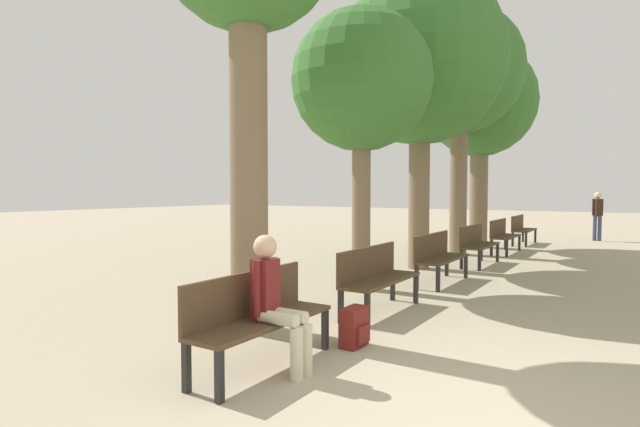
% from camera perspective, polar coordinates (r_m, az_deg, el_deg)
% --- Properties ---
extents(ground_plane, '(80.00, 80.00, 0.00)m').
position_cam_1_polar(ground_plane, '(4.15, 17.61, -21.70)').
color(ground_plane, tan).
extents(bench_row_0, '(0.47, 1.69, 0.91)m').
position_cam_1_polar(bench_row_0, '(4.93, -7.30, -11.08)').
color(bench_row_0, '#4C3823').
rests_on(bench_row_0, ground_plane).
extents(bench_row_1, '(0.47, 1.69, 0.91)m').
position_cam_1_polar(bench_row_1, '(7.06, 6.36, -6.87)').
color(bench_row_1, '#4C3823').
rests_on(bench_row_1, ground_plane).
extents(bench_row_2, '(0.47, 1.69, 0.91)m').
position_cam_1_polar(bench_row_2, '(9.42, 13.33, -4.52)').
color(bench_row_2, '#4C3823').
rests_on(bench_row_2, ground_plane).
extents(bench_row_3, '(0.47, 1.69, 0.91)m').
position_cam_1_polar(bench_row_3, '(11.87, 17.45, -3.09)').
color(bench_row_3, '#4C3823').
rests_on(bench_row_3, ground_plane).
extents(bench_row_4, '(0.47, 1.69, 0.91)m').
position_cam_1_polar(bench_row_4, '(14.37, 20.14, -2.14)').
color(bench_row_4, '#4C3823').
rests_on(bench_row_4, ground_plane).
extents(bench_row_5, '(0.47, 1.69, 0.91)m').
position_cam_1_polar(bench_row_5, '(16.90, 22.03, -1.48)').
color(bench_row_5, '#4C3823').
rests_on(bench_row_5, ground_plane).
extents(tree_row_1, '(2.41, 2.41, 4.78)m').
position_cam_1_polar(tree_row_1, '(8.78, 4.78, 14.67)').
color(tree_row_1, '#7A664C').
rests_on(tree_row_1, ground_plane).
extents(tree_row_2, '(3.65, 3.65, 6.33)m').
position_cam_1_polar(tree_row_2, '(11.37, 11.39, 16.72)').
color(tree_row_2, '#7A664C').
rests_on(tree_row_2, ground_plane).
extents(tree_row_3, '(3.30, 3.30, 6.49)m').
position_cam_1_polar(tree_row_3, '(14.01, 15.69, 15.27)').
color(tree_row_3, '#7A664C').
rests_on(tree_row_3, ground_plane).
extents(tree_row_4, '(3.26, 3.26, 5.97)m').
position_cam_1_polar(tree_row_4, '(15.79, 17.82, 11.90)').
color(tree_row_4, '#7A664C').
rests_on(tree_row_4, ground_plane).
extents(person_seated, '(0.58, 0.33, 1.29)m').
position_cam_1_polar(person_seated, '(4.74, -5.14, -9.69)').
color(person_seated, beige).
rests_on(person_seated, ground_plane).
extents(backpack, '(0.23, 0.35, 0.43)m').
position_cam_1_polar(backpack, '(5.58, 3.97, -12.85)').
color(backpack, maroon).
rests_on(backpack, ground_plane).
extents(pedestrian_far, '(0.33, 0.29, 1.64)m').
position_cam_1_polar(pedestrian_far, '(19.15, 29.14, 0.06)').
color(pedestrian_far, '#384260').
rests_on(pedestrian_far, ground_plane).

